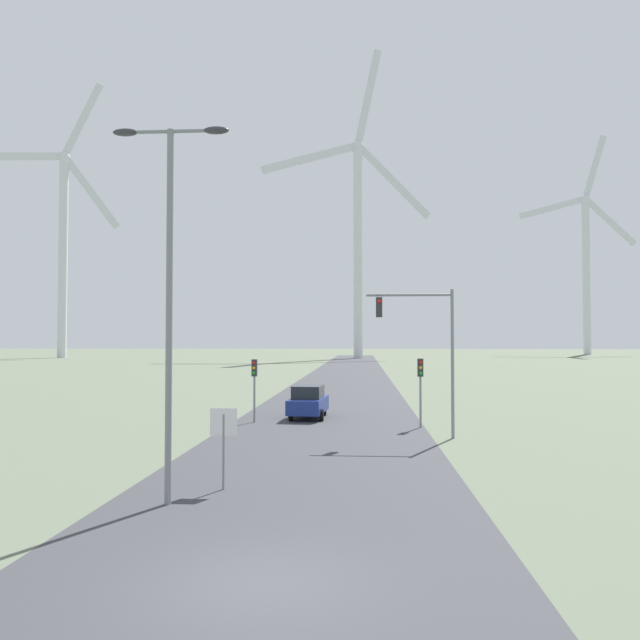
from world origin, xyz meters
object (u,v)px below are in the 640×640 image
wind_turbine_center (586,258)px  streetlamp (170,267)px  stop_sign_near (224,433)px  wind_turbine_left (358,225)px  traffic_light_post_near_left (254,376)px  traffic_light_post_near_right (420,377)px  traffic_light_mast_overhead (424,334)px  wind_turbine_far_left (63,233)px  car_approaching (308,402)px

wind_turbine_center → streetlamp: bearing=-112.5°
stop_sign_near → wind_turbine_left: size_ratio=0.03×
traffic_light_post_near_left → wind_turbine_left: size_ratio=0.04×
traffic_light_post_near_right → wind_turbine_left: wind_turbine_left is taller
traffic_light_post_near_right → traffic_light_mast_overhead: size_ratio=0.52×
wind_turbine_far_left → wind_turbine_left: bearing=0.3°
wind_turbine_far_left → traffic_light_mast_overhead: bearing=-57.6°
stop_sign_near → traffic_light_post_near_left: traffic_light_post_near_left is taller
wind_turbine_left → traffic_light_post_near_left: bearing=-92.4°
stop_sign_near → traffic_light_mast_overhead: traffic_light_mast_overhead is taller
streetlamp → traffic_light_mast_overhead: streetlamp is taller
wind_turbine_far_left → wind_turbine_left: wind_turbine_left is taller
traffic_light_post_near_right → car_approaching: (-5.94, 3.41, -1.62)m
streetlamp → traffic_light_post_near_right: 17.56m
wind_turbine_left → wind_turbine_center: wind_turbine_left is taller
traffic_light_post_near_left → streetlamp: bearing=-88.1°
wind_turbine_far_left → car_approaching: bearing=-58.2°
traffic_light_post_near_right → wind_turbine_center: bearing=68.1°
streetlamp → stop_sign_near: (1.12, 1.71, -4.69)m
streetlamp → traffic_light_post_near_left: (-0.54, 16.49, -3.89)m
stop_sign_near → streetlamp: bearing=-123.2°
traffic_light_post_near_right → streetlamp: bearing=-118.2°
streetlamp → wind_turbine_left: size_ratio=0.13×
streetlamp → wind_turbine_left: 135.89m
traffic_light_post_near_left → traffic_light_post_near_right: (8.64, -1.38, 0.08)m
wind_turbine_center → traffic_light_post_near_left: bearing=-114.7°
wind_turbine_left → traffic_light_post_near_right: bearing=-88.2°
streetlamp → traffic_light_post_near_left: 16.95m
traffic_light_mast_overhead → wind_turbine_left: bearing=91.7°
streetlamp → wind_turbine_far_left: bearing=117.4°
traffic_light_mast_overhead → car_approaching: 9.65m
traffic_light_post_near_right → wind_turbine_center: size_ratio=0.05×
streetlamp → wind_turbine_center: bearing=67.5°
traffic_light_post_near_left → wind_turbine_far_left: (-68.33, 116.54, 28.47)m
traffic_light_post_near_left → car_approaching: 3.72m
wind_turbine_far_left → wind_turbine_left: (73.19, 0.32, 1.22)m
wind_turbine_far_left → wind_turbine_center: wind_turbine_far_left is taller
traffic_light_post_near_left → traffic_light_mast_overhead: size_ratio=0.50×
stop_sign_near → car_approaching: stop_sign_near is taller
streetlamp → wind_turbine_far_left: size_ratio=0.14×
streetlamp → wind_turbine_left: wind_turbine_left is taller
traffic_light_mast_overhead → wind_turbine_center: bearing=68.4°
traffic_light_mast_overhead → wind_turbine_left: 124.69m
wind_turbine_left → wind_turbine_far_left: bearing=-179.7°
streetlamp → car_approaching: streetlamp is taller
stop_sign_near → traffic_light_post_near_right: (6.98, 13.40, 0.88)m
stop_sign_near → car_approaching: (1.04, 16.81, -0.74)m
stop_sign_near → wind_turbine_far_left: size_ratio=0.03×
stop_sign_near → wind_turbine_center: (72.10, 175.17, 27.54)m
traffic_light_mast_overhead → traffic_light_post_near_left: bearing=151.0°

